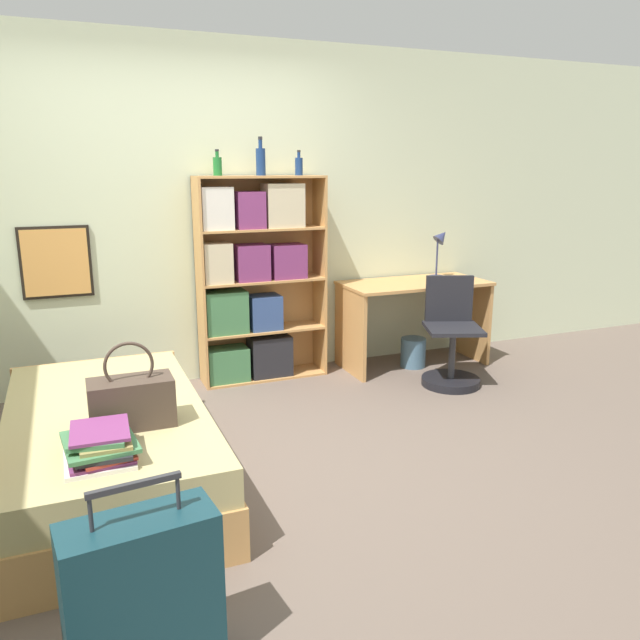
{
  "coord_description": "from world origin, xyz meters",
  "views": [
    {
      "loc": [
        -0.77,
        -3.23,
        1.66
      ],
      "look_at": [
        0.62,
        0.19,
        0.75
      ],
      "focal_mm": 35.0,
      "sensor_mm": 36.0,
      "label": 1
    }
  ],
  "objects_px": {
    "bottle_green": "(217,166)",
    "desk": "(414,307)",
    "handbag": "(132,401)",
    "desk_lamp": "(441,244)",
    "waste_bin": "(413,352)",
    "desk_chair": "(451,350)",
    "book_stack_on_bed": "(101,445)",
    "bed": "(108,446)",
    "bookcase": "(253,281)",
    "suitcase": "(143,598)",
    "bottle_clear": "(299,166)",
    "bottle_brown": "(261,161)"
  },
  "relations": [
    {
      "from": "bed",
      "to": "desk_lamp",
      "type": "height_order",
      "value": "desk_lamp"
    },
    {
      "from": "bed",
      "to": "desk",
      "type": "relative_size",
      "value": 1.53
    },
    {
      "from": "bottle_brown",
      "to": "bottle_clear",
      "type": "height_order",
      "value": "bottle_brown"
    },
    {
      "from": "handbag",
      "to": "desk_lamp",
      "type": "relative_size",
      "value": 0.98
    },
    {
      "from": "bookcase",
      "to": "desk_chair",
      "type": "xyz_separation_m",
      "value": [
        1.39,
        -0.69,
        -0.52
      ]
    },
    {
      "from": "desk",
      "to": "handbag",
      "type": "bearing_deg",
      "value": -148.33
    },
    {
      "from": "suitcase",
      "to": "bottle_clear",
      "type": "distance_m",
      "value": 3.46
    },
    {
      "from": "book_stack_on_bed",
      "to": "bottle_clear",
      "type": "relative_size",
      "value": 2.03
    },
    {
      "from": "desk_lamp",
      "to": "desk_chair",
      "type": "relative_size",
      "value": 0.52
    },
    {
      "from": "bed",
      "to": "bottle_brown",
      "type": "height_order",
      "value": "bottle_brown"
    },
    {
      "from": "bed",
      "to": "bookcase",
      "type": "xyz_separation_m",
      "value": [
        1.21,
        1.37,
        0.58
      ]
    },
    {
      "from": "waste_bin",
      "to": "desk_lamp",
      "type": "bearing_deg",
      "value": 26.79
    },
    {
      "from": "bottle_clear",
      "to": "bottle_brown",
      "type": "bearing_deg",
      "value": 176.91
    },
    {
      "from": "suitcase",
      "to": "handbag",
      "type": "bearing_deg",
      "value": 85.09
    },
    {
      "from": "bookcase",
      "to": "handbag",
      "type": "bearing_deg",
      "value": -123.27
    },
    {
      "from": "bookcase",
      "to": "bottle_brown",
      "type": "distance_m",
      "value": 0.91
    },
    {
      "from": "desk",
      "to": "bed",
      "type": "bearing_deg",
      "value": -154.67
    },
    {
      "from": "desk",
      "to": "desk_chair",
      "type": "distance_m",
      "value": 0.59
    },
    {
      "from": "desk",
      "to": "waste_bin",
      "type": "bearing_deg",
      "value": -111.8
    },
    {
      "from": "bookcase",
      "to": "desk_chair",
      "type": "bearing_deg",
      "value": -26.58
    },
    {
      "from": "bottle_clear",
      "to": "waste_bin",
      "type": "bearing_deg",
      "value": -11.73
    },
    {
      "from": "desk_lamp",
      "to": "handbag",
      "type": "bearing_deg",
      "value": -149.58
    },
    {
      "from": "bottle_brown",
      "to": "bookcase",
      "type": "bearing_deg",
      "value": -178.85
    },
    {
      "from": "handbag",
      "to": "desk",
      "type": "relative_size",
      "value": 0.35
    },
    {
      "from": "desk_chair",
      "to": "bottle_brown",
      "type": "bearing_deg",
      "value": 151.83
    },
    {
      "from": "bottle_clear",
      "to": "desk_chair",
      "type": "distance_m",
      "value": 1.85
    },
    {
      "from": "suitcase",
      "to": "desk_lamp",
      "type": "relative_size",
      "value": 1.64
    },
    {
      "from": "bed",
      "to": "bottle_green",
      "type": "xyz_separation_m",
      "value": [
        0.97,
        1.39,
        1.45
      ]
    },
    {
      "from": "waste_bin",
      "to": "desk_chair",
      "type": "bearing_deg",
      "value": -84.2
    },
    {
      "from": "bottle_clear",
      "to": "desk_chair",
      "type": "relative_size",
      "value": 0.22
    },
    {
      "from": "desk_lamp",
      "to": "waste_bin",
      "type": "distance_m",
      "value": 0.96
    },
    {
      "from": "bottle_clear",
      "to": "desk_chair",
      "type": "xyz_separation_m",
      "value": [
        1.0,
        -0.68,
        -1.4
      ]
    },
    {
      "from": "waste_bin",
      "to": "suitcase",
      "type": "bearing_deg",
      "value": -134.61
    },
    {
      "from": "handbag",
      "to": "bottle_green",
      "type": "distance_m",
      "value": 2.19
    },
    {
      "from": "book_stack_on_bed",
      "to": "desk_lamp",
      "type": "xyz_separation_m",
      "value": [
        2.93,
        1.94,
        0.51
      ]
    },
    {
      "from": "desk_lamp",
      "to": "bottle_green",
      "type": "bearing_deg",
      "value": 177.93
    },
    {
      "from": "bed",
      "to": "bottle_clear",
      "type": "bearing_deg",
      "value": 40.34
    },
    {
      "from": "desk",
      "to": "desk_lamp",
      "type": "relative_size",
      "value": 2.82
    },
    {
      "from": "bed",
      "to": "suitcase",
      "type": "height_order",
      "value": "suitcase"
    },
    {
      "from": "bottle_clear",
      "to": "desk",
      "type": "bearing_deg",
      "value": -8.05
    },
    {
      "from": "bottle_clear",
      "to": "bottle_green",
      "type": "bearing_deg",
      "value": 176.23
    },
    {
      "from": "suitcase",
      "to": "bottle_brown",
      "type": "height_order",
      "value": "bottle_brown"
    },
    {
      "from": "bottle_green",
      "to": "desk",
      "type": "height_order",
      "value": "bottle_green"
    },
    {
      "from": "bottle_green",
      "to": "bed",
      "type": "bearing_deg",
      "value": -124.87
    },
    {
      "from": "book_stack_on_bed",
      "to": "bed",
      "type": "bearing_deg",
      "value": 85.4
    },
    {
      "from": "desk_chair",
      "to": "suitcase",
      "type": "bearing_deg",
      "value": -141.08
    },
    {
      "from": "bottle_green",
      "to": "desk_chair",
      "type": "bearing_deg",
      "value": -23.94
    },
    {
      "from": "bookcase",
      "to": "desk_lamp",
      "type": "bearing_deg",
      "value": -1.45
    },
    {
      "from": "desk_chair",
      "to": "bottle_green",
      "type": "bearing_deg",
      "value": 156.06
    },
    {
      "from": "bed",
      "to": "bookcase",
      "type": "bearing_deg",
      "value": 48.56
    }
  ]
}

